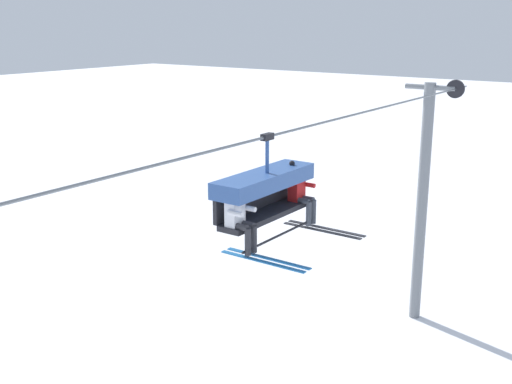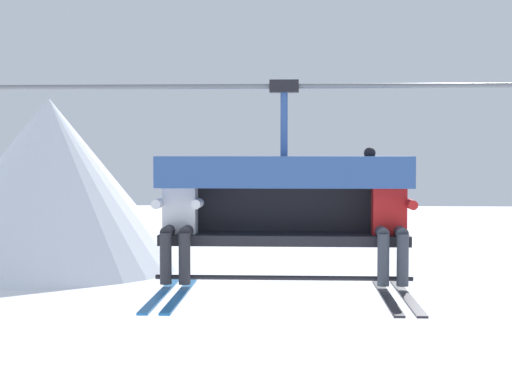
% 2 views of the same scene
% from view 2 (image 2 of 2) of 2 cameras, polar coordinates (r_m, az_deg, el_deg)
% --- Properties ---
extents(mountain_peak_central, '(17.00, 17.00, 10.68)m').
position_cam_2_polar(mountain_peak_central, '(51.03, -14.78, 0.64)').
color(mountain_peak_central, white).
rests_on(mountain_peak_central, ground_plane).
extents(lift_cable, '(21.00, 0.05, 0.05)m').
position_cam_2_polar(lift_cable, '(7.60, 6.86, 7.66)').
color(lift_cable, slate).
extents(chairlift_chair, '(2.44, 0.74, 1.88)m').
position_cam_2_polar(chairlift_chair, '(7.64, 2.06, 0.36)').
color(chairlift_chair, '#232328').
extents(skier_white, '(0.46, 1.70, 1.23)m').
position_cam_2_polar(skier_white, '(7.52, -5.67, -1.87)').
color(skier_white, silver).
extents(skier_red, '(0.48, 1.70, 1.34)m').
position_cam_2_polar(skier_red, '(7.49, 9.73, -1.75)').
color(skier_red, red).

